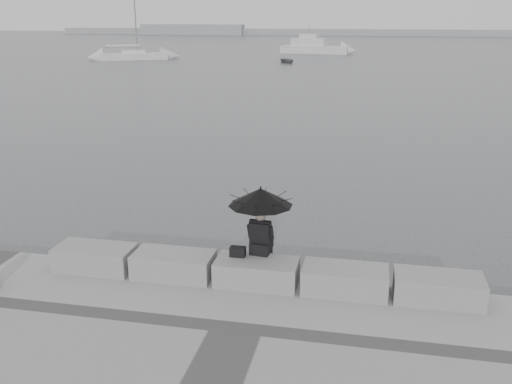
% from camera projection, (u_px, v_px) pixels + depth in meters
% --- Properties ---
extents(ground, '(360.00, 360.00, 0.00)m').
position_uv_depth(ground, '(261.00, 296.00, 11.74)').
color(ground, '#414345').
rests_on(ground, ground).
extents(stone_block_far_left, '(1.60, 0.80, 0.50)m').
position_uv_depth(stone_block_far_left, '(95.00, 258.00, 11.74)').
color(stone_block_far_left, gray).
rests_on(stone_block_far_left, promenade).
extents(stone_block_left, '(1.60, 0.80, 0.50)m').
position_uv_depth(stone_block_left, '(174.00, 265.00, 11.42)').
color(stone_block_left, gray).
rests_on(stone_block_left, promenade).
extents(stone_block_centre, '(1.60, 0.80, 0.50)m').
position_uv_depth(stone_block_centre, '(257.00, 272.00, 11.09)').
color(stone_block_centre, gray).
rests_on(stone_block_centre, promenade).
extents(stone_block_right, '(1.60, 0.80, 0.50)m').
position_uv_depth(stone_block_right, '(345.00, 280.00, 10.77)').
color(stone_block_right, gray).
rests_on(stone_block_right, promenade).
extents(stone_block_far_right, '(1.60, 0.80, 0.50)m').
position_uv_depth(stone_block_far_right, '(438.00, 288.00, 10.44)').
color(stone_block_far_right, gray).
rests_on(stone_block_far_right, promenade).
extents(seated_person, '(1.27, 1.27, 1.39)m').
position_uv_depth(seated_person, '(260.00, 204.00, 11.05)').
color(seated_person, black).
rests_on(seated_person, stone_block_centre).
extents(bag, '(0.30, 0.17, 0.20)m').
position_uv_depth(bag, '(238.00, 252.00, 11.18)').
color(bag, black).
rests_on(bag, stone_block_centre).
extents(distant_landmass, '(180.00, 8.00, 2.80)m').
position_uv_depth(distant_landmass, '(340.00, 32.00, 157.51)').
color(distant_landmass, gray).
rests_on(distant_landmass, ground).
extents(sailboat_left, '(8.60, 6.10, 12.90)m').
position_uv_depth(sailboat_left, '(133.00, 56.00, 72.81)').
color(sailboat_left, white).
rests_on(sailboat_left, ground).
extents(motor_cruiser, '(10.42, 4.47, 4.50)m').
position_uv_depth(motor_cruiser, '(315.00, 47.00, 84.21)').
color(motor_cruiser, white).
rests_on(motor_cruiser, ground).
extents(dinghy, '(3.46, 2.67, 0.54)m').
position_uv_depth(dinghy, '(287.00, 60.00, 68.38)').
color(dinghy, gray).
rests_on(dinghy, ground).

